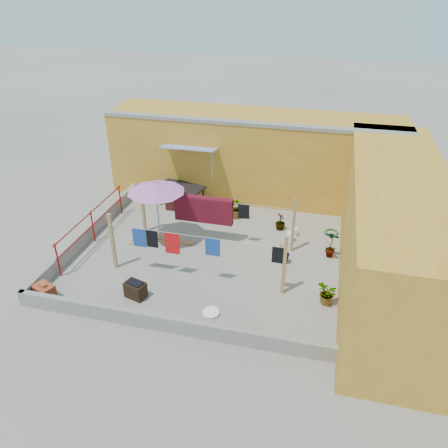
{
  "coord_description": "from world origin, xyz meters",
  "views": [
    {
      "loc": [
        3.28,
        -11.06,
        7.56
      ],
      "look_at": [
        0.41,
        0.3,
        0.95
      ],
      "focal_mm": 35.0,
      "sensor_mm": 36.0,
      "label": 1
    }
  ],
  "objects": [
    {
      "name": "green_hose",
      "position": [
        3.7,
        2.21,
        0.03
      ],
      "size": [
        0.5,
        0.5,
        0.07
      ],
      "color": "#1B7922",
      "rests_on": "ground"
    },
    {
      "name": "plant_back_a",
      "position": [
        0.32,
        2.53,
        0.39
      ],
      "size": [
        0.75,
        0.66,
        0.77
      ],
      "primitive_type": "imported",
      "rotation": [
        0.0,
        0.0,
        0.09
      ],
      "color": "#175219",
      "rests_on": "ground"
    },
    {
      "name": "water_jug_b",
      "position": [
        2.5,
        1.75,
        0.14
      ],
      "size": [
        0.21,
        0.21,
        0.33
      ],
      "color": "white",
      "rests_on": "ground"
    },
    {
      "name": "parapet_left",
      "position": [
        -4.08,
        0.0,
        0.22
      ],
      "size": [
        0.16,
        7.3,
        0.44
      ],
      "primitive_type": "cube",
      "color": "gray",
      "rests_on": "ground"
    },
    {
      "name": "parapet_front",
      "position": [
        0.0,
        -3.58,
        0.22
      ],
      "size": [
        8.3,
        0.16,
        0.44
      ],
      "primitive_type": "cube",
      "color": "gray",
      "rests_on": "ground"
    },
    {
      "name": "brick_stack",
      "position": [
        -3.7,
        -3.2,
        0.21
      ],
      "size": [
        0.66,
        0.58,
        0.48
      ],
      "color": "#AF4728",
      "rests_on": "ground"
    },
    {
      "name": "red_railing",
      "position": [
        -3.85,
        -0.2,
        0.72
      ],
      "size": [
        0.05,
        4.2,
        1.1
      ],
      "color": "#9E120F",
      "rests_on": "ground"
    },
    {
      "name": "water_jug_a",
      "position": [
        2.39,
        1.35,
        0.17
      ],
      "size": [
        0.24,
        0.24,
        0.38
      ],
      "color": "white",
      "rests_on": "ground"
    },
    {
      "name": "plant_right_b",
      "position": [
        2.34,
        0.02,
        0.36
      ],
      "size": [
        0.41,
        0.47,
        0.73
      ],
      "primitive_type": "imported",
      "rotation": [
        0.0,
        0.0,
        4.48
      ],
      "color": "#175219",
      "rests_on": "ground"
    },
    {
      "name": "wall_back",
      "position": [
        0.5,
        4.69,
        1.61
      ],
      "size": [
        11.0,
        3.27,
        3.21
      ],
      "color": "gold",
      "rests_on": "ground"
    },
    {
      "name": "brazier",
      "position": [
        -1.33,
        -2.55,
        0.24
      ],
      "size": [
        0.63,
        0.5,
        0.49
      ],
      "color": "black",
      "rests_on": "ground"
    },
    {
      "name": "lumber_pile",
      "position": [
        -1.68,
        0.23,
        0.06
      ],
      "size": [
        2.12,
        0.6,
        0.13
      ],
      "color": "tan",
      "rests_on": "ground"
    },
    {
      "name": "wall_right",
      "position": [
        5.2,
        0.0,
        1.6
      ],
      "size": [
        2.4,
        9.0,
        3.2
      ],
      "primitive_type": "cube",
      "color": "gold",
      "rests_on": "ground"
    },
    {
      "name": "outdoor_table",
      "position": [
        -1.91,
        2.96,
        0.73
      ],
      "size": [
        1.89,
        1.29,
        0.81
      ],
      "color": "black",
      "rests_on": "ground"
    },
    {
      "name": "plant_right_a",
      "position": [
        3.7,
        0.74,
        0.46
      ],
      "size": [
        0.56,
        0.46,
        0.93
      ],
      "primitive_type": "imported",
      "rotation": [
        0.0,
        0.0,
        2.85
      ],
      "color": "#175219",
      "rests_on": "ground"
    },
    {
      "name": "clothesline_rig",
      "position": [
        -0.33,
        0.54,
        1.06
      ],
      "size": [
        5.09,
        2.35,
        1.8
      ],
      "color": "tan",
      "rests_on": "ground"
    },
    {
      "name": "white_basin",
      "position": [
        0.83,
        -2.73,
        0.04
      ],
      "size": [
        0.46,
        0.46,
        0.08
      ],
      "color": "white",
      "rests_on": "ground"
    },
    {
      "name": "ground",
      "position": [
        0.0,
        0.0,
        0.0
      ],
      "size": [
        80.0,
        80.0,
        0.0
      ],
      "primitive_type": "plane",
      "color": "#9E998E",
      "rests_on": "ground"
    },
    {
      "name": "patio_umbrella",
      "position": [
        -1.75,
        0.28,
        1.94
      ],
      "size": [
        2.29,
        2.29,
        2.16
      ],
      "color": "gray",
      "rests_on": "ground"
    },
    {
      "name": "plant_right_c",
      "position": [
        3.7,
        -1.6,
        0.33
      ],
      "size": [
        0.63,
        0.68,
        0.65
      ],
      "primitive_type": "imported",
      "rotation": [
        0.0,
        0.0,
        4.94
      ],
      "color": "#175219",
      "rests_on": "ground"
    },
    {
      "name": "plant_back_b",
      "position": [
        1.96,
        2.05,
        0.3
      ],
      "size": [
        0.41,
        0.41,
        0.6
      ],
      "primitive_type": "imported",
      "rotation": [
        0.0,
        0.0,
        1.82
      ],
      "color": "#175219",
      "rests_on": "ground"
    }
  ]
}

